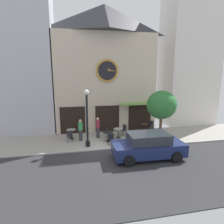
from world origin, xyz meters
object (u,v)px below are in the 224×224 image
at_px(cafe_table_center, 71,132).
at_px(parked_car_navy, 148,146).
at_px(cafe_table_leftmost, 108,134).
at_px(cafe_chair_mid_row, 111,138).
at_px(pedestrian_green, 81,130).
at_px(street_lamp, 87,118).
at_px(street_tree, 162,105).
at_px(cafe_table_near_curb, 144,127).
at_px(cafe_chair_under_awning, 151,125).
at_px(cafe_chair_corner, 124,129).
at_px(cafe_table_center_left, 118,131).
at_px(pedestrian_maroon, 98,127).
at_px(cafe_chair_near_tree, 70,135).
at_px(cafe_chair_facing_wall, 108,131).
at_px(cafe_chair_outer, 151,128).

bearing_deg(cafe_table_center, parked_car_navy, -43.92).
bearing_deg(cafe_table_leftmost, cafe_chair_mid_row, -87.26).
relative_size(cafe_chair_mid_row, pedestrian_green, 0.54).
bearing_deg(street_lamp, street_tree, -0.03).
distance_m(cafe_table_near_curb, cafe_chair_under_awning, 0.84).
bearing_deg(cafe_table_center, cafe_chair_mid_row, -36.50).
height_order(cafe_chair_mid_row, cafe_chair_corner, same).
xyz_separation_m(cafe_table_leftmost, cafe_chair_mid_row, (0.04, -0.88, -0.02)).
bearing_deg(cafe_table_center_left, parked_car_navy, -76.33).
xyz_separation_m(cafe_chair_mid_row, pedestrian_maroon, (-0.69, 1.84, 0.33)).
height_order(cafe_chair_near_tree, parked_car_navy, parked_car_navy).
xyz_separation_m(cafe_chair_facing_wall, cafe_chair_outer, (3.71, -0.00, 0.00)).
distance_m(cafe_table_leftmost, cafe_table_center_left, 1.13).
bearing_deg(pedestrian_maroon, cafe_chair_under_awning, 11.70).
relative_size(street_tree, pedestrian_green, 2.30).
bearing_deg(cafe_table_near_curb, cafe_chair_under_awning, 22.86).
relative_size(cafe_chair_near_tree, pedestrian_maroon, 0.54).
xyz_separation_m(street_lamp, cafe_table_center_left, (2.51, 1.33, -1.49)).
distance_m(cafe_table_leftmost, cafe_chair_outer, 3.98).
height_order(cafe_chair_under_awning, cafe_chair_facing_wall, same).
relative_size(cafe_table_center_left, cafe_table_near_curb, 1.01).
bearing_deg(cafe_chair_corner, cafe_table_center_left, -139.02).
distance_m(cafe_table_leftmost, cafe_chair_under_awning, 4.71).
distance_m(cafe_table_leftmost, pedestrian_maroon, 1.19).
bearing_deg(cafe_chair_facing_wall, cafe_chair_outer, -0.03).
bearing_deg(cafe_table_center_left, cafe_table_leftmost, -146.16).
xyz_separation_m(street_tree, pedestrian_maroon, (-4.54, 1.66, -1.92)).
relative_size(cafe_chair_mid_row, cafe_chair_corner, 1.00).
bearing_deg(cafe_chair_facing_wall, street_lamp, -136.75).
xyz_separation_m(cafe_table_center_left, cafe_chair_facing_wall, (-0.78, 0.30, -0.02)).
xyz_separation_m(cafe_table_center, cafe_chair_near_tree, (-0.10, -0.78, -0.00)).
bearing_deg(cafe_chair_near_tree, pedestrian_green, 9.09).
distance_m(street_tree, cafe_chair_outer, 2.78).
bearing_deg(cafe_chair_under_awning, cafe_chair_outer, -111.16).
bearing_deg(cafe_chair_near_tree, street_tree, -9.31).
distance_m(cafe_chair_facing_wall, parked_car_navy, 4.55).
height_order(street_lamp, pedestrian_green, street_lamp).
bearing_deg(cafe_chair_outer, cafe_chair_corner, 174.41).
distance_m(cafe_chair_corner, parked_car_navy, 4.44).
distance_m(cafe_table_center, cafe_chair_corner, 4.27).
relative_size(cafe_table_near_curb, cafe_chair_under_awning, 0.83).
xyz_separation_m(cafe_chair_mid_row, cafe_chair_corner, (1.50, 2.03, 0.00)).
bearing_deg(street_tree, parked_car_navy, -128.12).
distance_m(street_tree, cafe_table_near_curb, 3.31).
bearing_deg(parked_car_navy, street_tree, 51.88).
bearing_deg(cafe_table_center_left, pedestrian_maroon, 168.28).
bearing_deg(cafe_table_leftmost, cafe_chair_outer, 13.45).
xyz_separation_m(cafe_table_center, cafe_table_near_curb, (6.23, 0.48, -0.04)).
distance_m(cafe_table_leftmost, cafe_chair_near_tree, 2.85).
bearing_deg(cafe_table_near_curb, cafe_chair_mid_row, -143.83).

